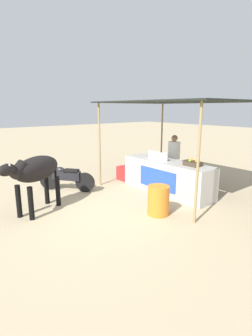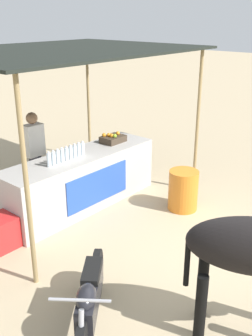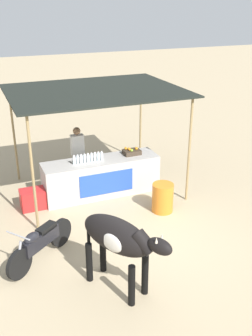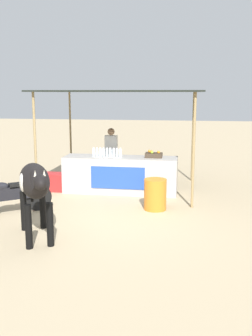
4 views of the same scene
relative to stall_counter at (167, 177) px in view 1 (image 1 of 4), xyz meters
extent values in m
plane|color=tan|center=(0.00, -2.20, -0.48)|extent=(60.00, 60.00, 0.00)
cube|color=#B2ADA8|center=(0.00, 0.00, 0.00)|extent=(3.00, 0.80, 0.96)
cube|color=#264CB2|center=(0.00, -0.41, 0.00)|extent=(1.40, 0.02, 0.58)
cube|color=black|center=(0.00, 0.30, 2.19)|extent=(4.20, 3.20, 0.04)
cylinder|color=#997F51|center=(-1.89, -1.14, 0.85)|extent=(0.06, 0.06, 2.67)
cylinder|color=#997F51|center=(1.89, -1.14, 0.85)|extent=(0.06, 0.06, 2.67)
cylinder|color=#997F51|center=(-1.89, 1.74, 0.85)|extent=(0.06, 0.06, 2.67)
cylinder|color=silver|center=(-0.71, -0.05, 0.59)|extent=(0.07, 0.07, 0.22)
cylinder|color=white|center=(-0.71, -0.05, 0.71)|extent=(0.04, 0.04, 0.03)
cylinder|color=silver|center=(-0.62, -0.05, 0.59)|extent=(0.07, 0.07, 0.22)
cylinder|color=white|center=(-0.62, -0.05, 0.71)|extent=(0.04, 0.04, 0.03)
cylinder|color=silver|center=(-0.53, -0.05, 0.59)|extent=(0.07, 0.07, 0.22)
cylinder|color=white|center=(-0.53, -0.05, 0.71)|extent=(0.04, 0.04, 0.03)
cylinder|color=silver|center=(-0.44, -0.05, 0.59)|extent=(0.07, 0.07, 0.22)
cylinder|color=white|center=(-0.44, -0.05, 0.71)|extent=(0.04, 0.04, 0.03)
cylinder|color=silver|center=(-0.35, -0.05, 0.59)|extent=(0.07, 0.07, 0.22)
cylinder|color=white|center=(-0.35, -0.05, 0.71)|extent=(0.04, 0.04, 0.03)
cylinder|color=silver|center=(-0.26, -0.05, 0.59)|extent=(0.07, 0.07, 0.22)
cylinder|color=white|center=(-0.26, -0.05, 0.71)|extent=(0.04, 0.04, 0.03)
cylinder|color=silver|center=(-0.17, -0.05, 0.59)|extent=(0.07, 0.07, 0.22)
cylinder|color=white|center=(-0.17, -0.05, 0.71)|extent=(0.04, 0.04, 0.03)
cylinder|color=silver|center=(-0.08, -0.05, 0.59)|extent=(0.07, 0.07, 0.22)
cylinder|color=white|center=(-0.08, -0.05, 0.71)|extent=(0.04, 0.04, 0.03)
cylinder|color=silver|center=(0.01, -0.05, 0.59)|extent=(0.07, 0.07, 0.22)
cylinder|color=white|center=(0.01, -0.05, 0.71)|extent=(0.04, 0.04, 0.03)
cube|color=#3F3326|center=(0.88, 0.05, 0.54)|extent=(0.44, 0.32, 0.12)
sphere|color=orange|center=(0.82, 0.03, 0.63)|extent=(0.08, 0.08, 0.08)
sphere|color=orange|center=(0.82, 0.10, 0.63)|extent=(0.08, 0.08, 0.08)
sphere|color=#8CB22D|center=(0.84, -0.03, 0.63)|extent=(0.08, 0.08, 0.08)
sphere|color=orange|center=(1.01, 0.05, 0.63)|extent=(0.08, 0.08, 0.08)
sphere|color=orange|center=(0.75, 0.16, 0.63)|extent=(0.08, 0.08, 0.08)
cylinder|color=#383842|center=(-0.40, 0.75, -0.04)|extent=(0.22, 0.22, 0.88)
cube|color=silver|center=(-0.40, 0.75, 0.68)|extent=(0.34, 0.20, 0.56)
sphere|color=#8C6647|center=(-0.40, 0.75, 1.07)|extent=(0.20, 0.20, 0.20)
cube|color=red|center=(-1.80, -0.10, -0.24)|extent=(0.60, 0.44, 0.48)
cylinder|color=orange|center=(1.05, -1.43, -0.13)|extent=(0.51, 0.51, 0.71)
ellipsoid|color=black|center=(-0.95, -3.55, 0.60)|extent=(1.12, 1.48, 0.60)
cylinder|color=black|center=(-0.56, -3.89, -0.09)|extent=(0.12, 0.12, 0.78)
cylinder|color=black|center=(-0.88, -4.07, -0.09)|extent=(0.12, 0.12, 0.78)
cylinder|color=black|center=(-1.02, -3.03, -0.09)|extent=(0.12, 0.12, 0.78)
cylinder|color=black|center=(-1.34, -3.20, -0.09)|extent=(0.12, 0.12, 0.78)
cylinder|color=black|center=(-0.67, -4.07, 0.71)|extent=(0.42, 0.51, 0.41)
ellipsoid|color=black|center=(-0.53, -4.34, 0.77)|extent=(0.40, 0.49, 0.26)
cone|color=beige|center=(-0.47, -4.29, 0.91)|extent=(0.05, 0.05, 0.10)
cone|color=beige|center=(-0.60, -4.35, 0.91)|extent=(0.05, 0.05, 0.10)
cylinder|color=black|center=(-1.26, -2.96, 0.33)|extent=(0.06, 0.06, 0.60)
ellipsoid|color=silver|center=(-1.09, -3.74, 0.60)|extent=(0.30, 0.44, 0.32)
cylinder|color=black|center=(-2.50, -2.65, -0.18)|extent=(0.52, 0.43, 0.60)
cylinder|color=black|center=(-1.55, -1.91, -0.18)|extent=(0.52, 0.43, 0.60)
cube|color=black|center=(-2.02, -2.28, 0.00)|extent=(0.82, 0.70, 0.28)
ellipsoid|color=black|center=(-2.20, -2.42, 0.16)|extent=(0.41, 0.38, 0.20)
cube|color=black|center=(-1.88, -2.17, 0.16)|extent=(0.46, 0.41, 0.10)
cylinder|color=#99999E|center=(-2.46, -2.62, 0.40)|extent=(0.36, 0.45, 0.03)
cylinder|color=#99999E|center=(-2.48, -2.64, 0.02)|extent=(0.19, 0.16, 0.49)
camera|label=1|loc=(5.15, -5.73, 2.03)|focal=28.00mm
camera|label=2|loc=(-4.28, -4.73, 2.73)|focal=42.00mm
camera|label=3|loc=(-2.93, -8.81, 4.27)|focal=42.00mm
camera|label=4|loc=(1.77, -10.09, 2.16)|focal=42.00mm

